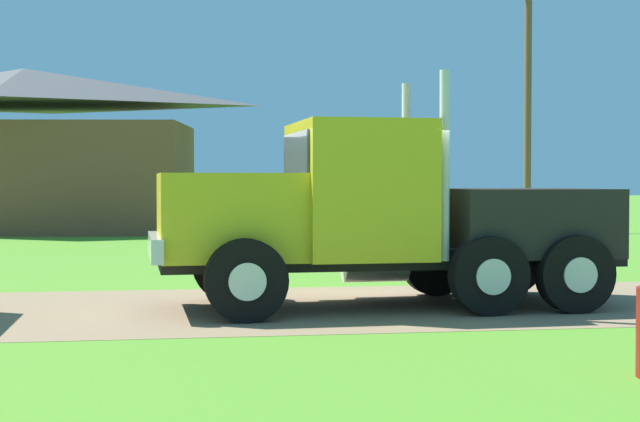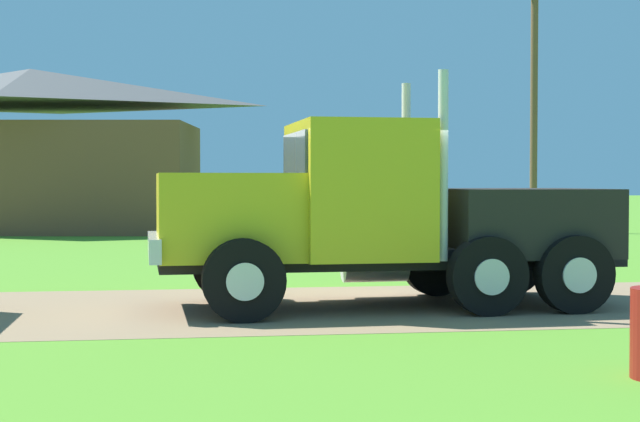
% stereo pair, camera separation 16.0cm
% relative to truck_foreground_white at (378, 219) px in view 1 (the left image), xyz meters
% --- Properties ---
extents(ground_plane, '(200.00, 200.00, 0.00)m').
position_rel_truck_foreground_white_xyz_m(ground_plane, '(-0.34, 0.09, -1.27)').
color(ground_plane, '#528E27').
extents(dirt_track, '(120.00, 5.03, 0.01)m').
position_rel_truck_foreground_white_xyz_m(dirt_track, '(-0.34, 0.09, -1.27)').
color(dirt_track, '#8C7153').
rests_on(dirt_track, ground_plane).
extents(truck_foreground_white, '(6.81, 2.91, 3.32)m').
position_rel_truck_foreground_white_xyz_m(truck_foreground_white, '(0.00, 0.00, 0.00)').
color(truck_foreground_white, black).
rests_on(truck_foreground_white, ground_plane).
extents(shed_building, '(12.59, 7.34, 5.78)m').
position_rel_truck_foreground_white_xyz_m(shed_building, '(-8.10, 21.72, 1.52)').
color(shed_building, brown).
rests_on(shed_building, ground_plane).
extents(utility_pole_near, '(2.20, 0.28, 9.15)m').
position_rel_truck_foreground_white_xyz_m(utility_pole_near, '(9.62, 19.33, 3.57)').
color(utility_pole_near, brown).
rests_on(utility_pole_near, ground_plane).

